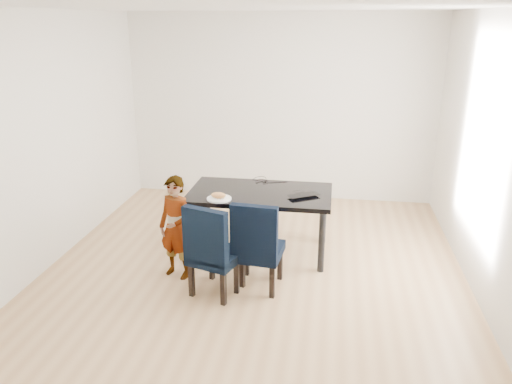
% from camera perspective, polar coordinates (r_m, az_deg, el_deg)
% --- Properties ---
extents(floor, '(4.50, 5.00, 0.01)m').
position_cam_1_polar(floor, '(5.48, -0.33, -9.15)').
color(floor, tan).
rests_on(floor, ground).
extents(ceiling, '(4.50, 5.00, 0.01)m').
position_cam_1_polar(ceiling, '(4.82, -0.39, 20.46)').
color(ceiling, white).
rests_on(ceiling, wall_back).
extents(wall_back, '(4.50, 0.01, 2.70)m').
position_cam_1_polar(wall_back, '(7.41, 2.81, 9.50)').
color(wall_back, white).
rests_on(wall_back, ground).
extents(wall_front, '(4.50, 0.01, 2.70)m').
position_cam_1_polar(wall_front, '(2.69, -9.08, -8.76)').
color(wall_front, white).
rests_on(wall_front, ground).
extents(wall_left, '(0.01, 5.00, 2.70)m').
position_cam_1_polar(wall_left, '(5.78, -23.10, 5.18)').
color(wall_left, silver).
rests_on(wall_left, ground).
extents(wall_right, '(0.01, 5.00, 2.70)m').
position_cam_1_polar(wall_right, '(5.14, 25.36, 3.25)').
color(wall_right, silver).
rests_on(wall_right, ground).
extents(dining_table, '(1.60, 0.90, 0.75)m').
position_cam_1_polar(dining_table, '(5.76, 0.46, -3.49)').
color(dining_table, black).
rests_on(dining_table, floor).
extents(chair_left, '(0.58, 0.59, 0.95)m').
position_cam_1_polar(chair_left, '(4.92, -4.52, -6.41)').
color(chair_left, black).
rests_on(chair_left, floor).
extents(chair_right, '(0.50, 0.52, 0.95)m').
position_cam_1_polar(chair_right, '(5.00, 0.33, -5.90)').
color(chair_right, black).
rests_on(chair_right, floor).
extents(child, '(0.47, 0.38, 1.10)m').
position_cam_1_polar(child, '(5.25, -9.12, -4.04)').
color(child, '#F65714').
rests_on(child, floor).
extents(plate, '(0.35, 0.35, 0.01)m').
position_cam_1_polar(plate, '(5.41, -4.23, -0.77)').
color(plate, white).
rests_on(plate, dining_table).
extents(sandwich, '(0.18, 0.11, 0.06)m').
position_cam_1_polar(sandwich, '(5.39, -4.31, -0.37)').
color(sandwich, '#BB7E43').
rests_on(sandwich, plate).
extents(laptop, '(0.41, 0.37, 0.03)m').
position_cam_1_polar(laptop, '(5.53, 5.23, -0.25)').
color(laptop, black).
rests_on(laptop, dining_table).
extents(cable_tangle, '(0.18, 0.18, 0.01)m').
position_cam_1_polar(cable_tangle, '(5.95, 0.65, 1.14)').
color(cable_tangle, black).
rests_on(cable_tangle, dining_table).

